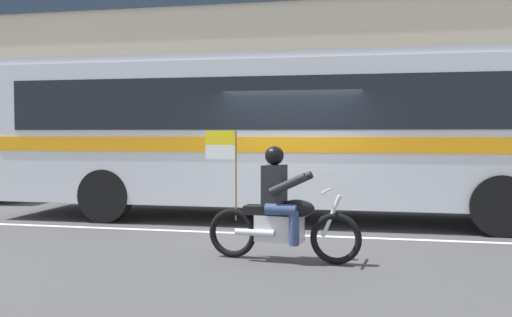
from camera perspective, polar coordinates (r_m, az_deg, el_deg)
ground_plane at (r=10.42m, az=3.53°, el=-7.05°), size 60.00×60.00×0.00m
sidewalk_curb at (r=15.42m, az=6.34°, el=-3.63°), size 28.00×3.80×0.15m
lane_center_stripe at (r=9.83m, az=3.01°, el=-7.61°), size 26.60×0.14×0.01m
office_building_facade at (r=17.83m, az=7.16°, el=11.74°), size 28.00×0.89×9.15m
transit_bus at (r=11.43m, az=5.26°, el=3.28°), size 12.33×2.70×3.22m
motorcycle_with_rider at (r=7.80m, az=2.51°, el=-5.36°), size 2.19×0.65×1.78m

